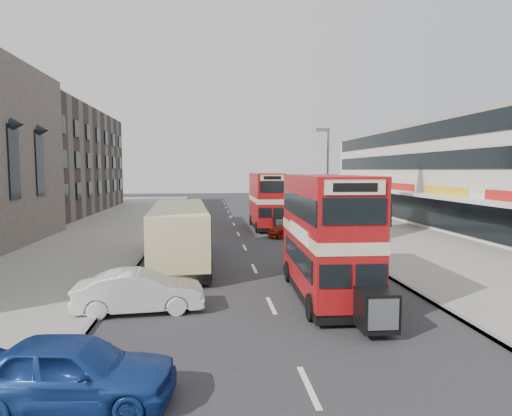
# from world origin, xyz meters

# --- Properties ---
(ground) EXTENTS (160.00, 160.00, 0.00)m
(ground) POSITION_xyz_m (0.00, 0.00, 0.00)
(ground) COLOR #28282B
(ground) RESTS_ON ground
(road_surface) EXTENTS (12.00, 90.00, 0.01)m
(road_surface) POSITION_xyz_m (0.00, 20.00, 0.01)
(road_surface) COLOR #28282B
(road_surface) RESTS_ON ground
(pavement_right) EXTENTS (12.00, 90.00, 0.15)m
(pavement_right) POSITION_xyz_m (12.00, 20.00, 0.07)
(pavement_right) COLOR gray
(pavement_right) RESTS_ON ground
(pavement_left) EXTENTS (12.00, 90.00, 0.15)m
(pavement_left) POSITION_xyz_m (-12.00, 20.00, 0.07)
(pavement_left) COLOR gray
(pavement_left) RESTS_ON ground
(kerb_left) EXTENTS (0.20, 90.00, 0.16)m
(kerb_left) POSITION_xyz_m (-6.10, 20.00, 0.07)
(kerb_left) COLOR gray
(kerb_left) RESTS_ON ground
(kerb_right) EXTENTS (0.20, 90.00, 0.16)m
(kerb_right) POSITION_xyz_m (6.10, 20.00, 0.07)
(kerb_right) COLOR gray
(kerb_right) RESTS_ON ground
(brick_terrace) EXTENTS (14.00, 28.00, 12.00)m
(brick_terrace) POSITION_xyz_m (-22.00, 38.00, 6.00)
(brick_terrace) COLOR #66594C
(brick_terrace) RESTS_ON ground
(commercial_row) EXTENTS (9.90, 46.20, 9.30)m
(commercial_row) POSITION_xyz_m (19.95, 22.00, 4.70)
(commercial_row) COLOR beige
(commercial_row) RESTS_ON ground
(street_lamp) EXTENTS (1.00, 0.20, 8.12)m
(street_lamp) POSITION_xyz_m (6.52, 18.00, 4.78)
(street_lamp) COLOR slate
(street_lamp) RESTS_ON ground
(bus_main) EXTENTS (2.59, 8.54, 4.66)m
(bus_main) POSITION_xyz_m (2.31, 2.93, 2.46)
(bus_main) COLOR black
(bus_main) RESTS_ON ground
(bus_second) EXTENTS (2.32, 8.33, 4.59)m
(bus_second) POSITION_xyz_m (2.65, 23.09, 2.42)
(bus_second) COLOR black
(bus_second) RESTS_ON ground
(coach) EXTENTS (3.39, 11.03, 2.89)m
(coach) POSITION_xyz_m (-3.87, 9.84, 1.70)
(coach) COLOR black
(coach) RESTS_ON ground
(car_left_near) EXTENTS (4.59, 2.23, 1.51)m
(car_left_near) POSITION_xyz_m (-5.22, -4.15, 0.76)
(car_left_near) COLOR navy
(car_left_near) RESTS_ON ground
(car_left_front) EXTENTS (4.58, 1.87, 1.48)m
(car_left_front) POSITION_xyz_m (-4.73, 1.85, 0.74)
(car_left_front) COLOR silver
(car_left_front) RESTS_ON ground
(car_right_a) EXTENTS (4.83, 2.04, 1.39)m
(car_right_a) POSITION_xyz_m (4.45, 17.76, 0.70)
(car_right_a) COLOR #A92510
(car_right_a) RESTS_ON ground
(car_right_b) EXTENTS (4.67, 2.18, 1.29)m
(car_right_b) POSITION_xyz_m (4.71, 19.88, 0.65)
(car_right_b) COLOR #D34A15
(car_right_b) RESTS_ON ground
(car_right_c) EXTENTS (4.46, 2.28, 1.45)m
(car_right_c) POSITION_xyz_m (5.14, 30.09, 0.73)
(car_right_c) COLOR #5EA6BC
(car_right_c) RESTS_ON ground
(pedestrian_near) EXTENTS (0.87, 0.81, 1.96)m
(pedestrian_near) POSITION_xyz_m (8.01, 13.94, 1.13)
(pedestrian_near) COLOR gray
(pedestrian_near) RESTS_ON pavement_right
(pedestrian_far) EXTENTS (1.01, 0.46, 1.70)m
(pedestrian_far) POSITION_xyz_m (9.28, 29.98, 1.00)
(pedestrian_far) COLOR gray
(pedestrian_far) RESTS_ON pavement_right
(cyclist) EXTENTS (0.86, 1.94, 2.10)m
(cyclist) POSITION_xyz_m (4.56, 22.48, 0.70)
(cyclist) COLOR gray
(cyclist) RESTS_ON ground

